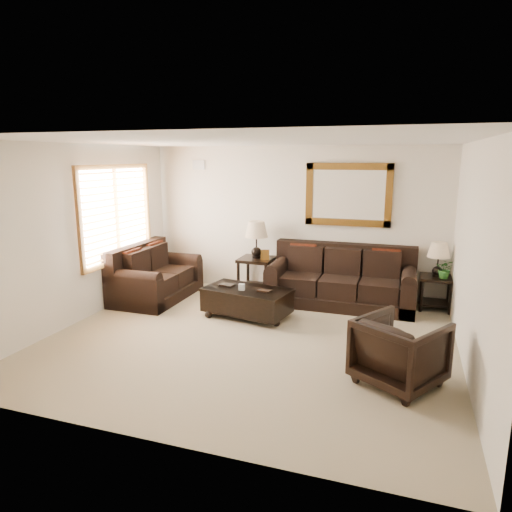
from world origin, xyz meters
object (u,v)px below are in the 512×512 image
(loveseat, at_px, (154,278))
(armchair, at_px, (400,349))
(sofa, at_px, (341,283))
(coffee_table, at_px, (247,299))
(end_table_right, at_px, (438,266))
(end_table_left, at_px, (256,247))

(loveseat, height_order, armchair, loveseat)
(sofa, height_order, loveseat, sofa)
(coffee_table, bearing_deg, armchair, -23.05)
(end_table_right, height_order, coffee_table, end_table_right)
(sofa, bearing_deg, end_table_right, 6.83)
(end_table_right, bearing_deg, armchair, -99.92)
(end_table_left, xyz_separation_m, coffee_table, (0.27, -1.29, -0.60))
(loveseat, bearing_deg, end_table_left, -62.41)
(sofa, bearing_deg, armchair, -69.15)
(loveseat, xyz_separation_m, end_table_right, (4.80, 0.92, 0.39))
(armchair, bearing_deg, end_table_right, -68.03)
(end_table_left, distance_m, armchair, 3.90)
(sofa, height_order, armchair, sofa)
(end_table_left, relative_size, coffee_table, 0.92)
(sofa, xyz_separation_m, loveseat, (-3.26, -0.74, -0.01))
(end_table_right, xyz_separation_m, coffee_table, (-2.86, -1.33, -0.46))
(sofa, distance_m, end_table_right, 1.60)
(armchair, bearing_deg, end_table_left, -15.46)
(sofa, distance_m, end_table_left, 1.68)
(end_table_right, bearing_deg, loveseat, -169.14)
(loveseat, height_order, coffee_table, loveseat)
(loveseat, distance_m, armchair, 4.72)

